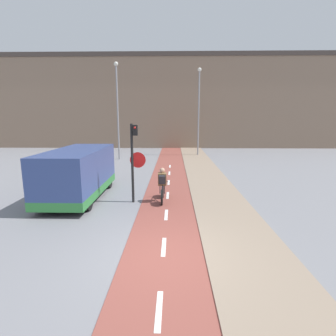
{
  "coord_description": "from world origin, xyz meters",
  "views": [
    {
      "loc": [
        0.27,
        -6.38,
        3.64
      ],
      "look_at": [
        0.0,
        6.21,
        1.2
      ],
      "focal_mm": 28.0,
      "sensor_mm": 36.0,
      "label": 1
    }
  ],
  "objects_px": {
    "traffic_light_pole": "(134,155)",
    "cyclist_near": "(162,186)",
    "van": "(79,174)",
    "street_lamp_sidewalk": "(199,104)",
    "street_lamp_far": "(117,102)"
  },
  "relations": [
    {
      "from": "traffic_light_pole",
      "to": "cyclist_near",
      "type": "xyz_separation_m",
      "value": [
        1.19,
        0.11,
        -1.37
      ]
    },
    {
      "from": "cyclist_near",
      "to": "van",
      "type": "height_order",
      "value": "van"
    },
    {
      "from": "street_lamp_far",
      "to": "street_lamp_sidewalk",
      "type": "relative_size",
      "value": 1.0
    },
    {
      "from": "traffic_light_pole",
      "to": "cyclist_near",
      "type": "height_order",
      "value": "traffic_light_pole"
    },
    {
      "from": "street_lamp_far",
      "to": "cyclist_near",
      "type": "height_order",
      "value": "street_lamp_far"
    },
    {
      "from": "van",
      "to": "street_lamp_sidewalk",
      "type": "bearing_deg",
      "value": 64.31
    },
    {
      "from": "van",
      "to": "cyclist_near",
      "type": "bearing_deg",
      "value": -7.46
    },
    {
      "from": "cyclist_near",
      "to": "van",
      "type": "relative_size",
      "value": 0.32
    },
    {
      "from": "traffic_light_pole",
      "to": "van",
      "type": "xyz_separation_m",
      "value": [
        -2.64,
        0.61,
        -0.99
      ]
    },
    {
      "from": "traffic_light_pole",
      "to": "street_lamp_sidewalk",
      "type": "height_order",
      "value": "street_lamp_sidewalk"
    },
    {
      "from": "street_lamp_sidewalk",
      "to": "van",
      "type": "bearing_deg",
      "value": -115.69
    },
    {
      "from": "street_lamp_far",
      "to": "cyclist_near",
      "type": "relative_size",
      "value": 4.83
    },
    {
      "from": "traffic_light_pole",
      "to": "van",
      "type": "distance_m",
      "value": 2.89
    },
    {
      "from": "traffic_light_pole",
      "to": "van",
      "type": "height_order",
      "value": "traffic_light_pole"
    },
    {
      "from": "traffic_light_pole",
      "to": "street_lamp_far",
      "type": "bearing_deg",
      "value": 104.72
    }
  ]
}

